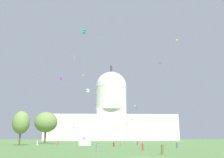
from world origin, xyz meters
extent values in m
plane|color=#567F42|center=(0.00, 0.00, 0.00)|extent=(800.00, 800.00, 0.00)
cube|color=silver|center=(-28.79, 195.63, 11.74)|extent=(61.10, 20.97, 23.48)
cube|color=silver|center=(32.31, 195.63, 11.74)|extent=(61.10, 20.97, 23.48)
cube|color=silver|center=(1.76, 195.63, 14.17)|extent=(26.63, 23.07, 28.34)
cylinder|color=silver|center=(1.76, 195.63, 39.43)|extent=(29.13, 29.13, 22.19)
sphere|color=silver|center=(1.76, 195.63, 50.53)|extent=(29.74, 29.74, 29.74)
cylinder|color=#2D3833|center=(1.76, 195.63, 68.76)|extent=(1.80, 1.80, 6.73)
cube|color=white|center=(-12.05, 55.65, 1.37)|extent=(4.15, 6.25, 2.74)
pyramid|color=white|center=(-12.05, 55.65, 4.40)|extent=(4.35, 6.56, 1.66)
cylinder|color=brown|center=(-34.99, 54.34, 2.75)|extent=(0.56, 0.56, 5.51)
ellipsoid|color=olive|center=(-34.99, 54.34, 7.94)|extent=(8.67, 8.89, 8.11)
cylinder|color=brown|center=(-32.66, 82.18, 3.45)|extent=(0.83, 0.83, 6.89)
ellipsoid|color=olive|center=(-32.66, 82.18, 9.75)|extent=(14.15, 14.08, 9.54)
cylinder|color=silver|center=(-29.33, 56.44, 0.74)|extent=(0.58, 0.58, 1.48)
sphere|color=#A37556|center=(-29.33, 56.44, 1.59)|extent=(0.33, 0.33, 0.23)
cylinder|color=maroon|center=(-2.39, 41.20, 0.63)|extent=(0.57, 0.57, 1.25)
sphere|color=brown|center=(-2.39, 41.20, 1.38)|extent=(0.31, 0.31, 0.25)
cylinder|color=red|center=(2.93, 19.73, 0.70)|extent=(0.58, 0.58, 1.41)
sphere|color=#A37556|center=(2.93, 19.73, 1.53)|extent=(0.36, 0.36, 0.25)
cylinder|color=#703D93|center=(6.41, 53.09, 0.70)|extent=(0.41, 0.41, 1.39)
sphere|color=brown|center=(6.41, 53.09, 1.51)|extent=(0.28, 0.28, 0.24)
cylinder|color=gray|center=(0.98, 57.90, 0.62)|extent=(0.50, 0.50, 1.24)
sphere|color=#A37556|center=(0.98, 57.90, 1.37)|extent=(0.28, 0.28, 0.26)
cylinder|color=olive|center=(4.19, 6.95, 0.77)|extent=(0.61, 0.61, 1.54)
sphere|color=#A37556|center=(4.19, 6.95, 1.66)|extent=(0.31, 0.31, 0.24)
cylinder|color=red|center=(-22.04, 56.88, 0.68)|extent=(0.56, 0.56, 1.36)
sphere|color=#A37556|center=(-22.04, 56.88, 1.47)|extent=(0.28, 0.28, 0.21)
cylinder|color=gray|center=(-6.76, 17.27, 0.69)|extent=(0.48, 0.48, 1.38)
sphere|color=brown|center=(-6.76, 17.27, 1.50)|extent=(0.26, 0.26, 0.24)
cylinder|color=#3D5684|center=(13.53, 30.09, 0.69)|extent=(0.48, 0.48, 1.39)
sphere|color=beige|center=(13.53, 30.09, 1.51)|extent=(0.35, 0.35, 0.25)
cube|color=yellow|center=(23.50, 54.70, 40.38)|extent=(0.87, 0.86, 0.31)
cube|color=yellow|center=(23.50, 54.70, 40.73)|extent=(0.87, 0.86, 0.31)
cube|color=white|center=(-11.88, 62.18, 20.79)|extent=(1.27, 1.19, 0.74)
cube|color=white|center=(-11.88, 62.18, 21.56)|extent=(1.27, 1.19, 0.74)
pyramid|color=black|center=(11.08, 91.68, 17.49)|extent=(1.11, 1.24, 0.23)
cube|color=#8CD133|center=(8.29, 112.02, 10.79)|extent=(0.85, 0.72, 1.14)
cylinder|color=#8CD133|center=(8.19, 112.02, 8.64)|extent=(0.34, 0.17, 3.15)
cube|color=purple|center=(-35.30, 130.67, 42.57)|extent=(1.49, 1.54, 0.88)
cube|color=purple|center=(-35.30, 130.67, 43.37)|extent=(1.49, 1.54, 0.88)
cube|color=blue|center=(-23.86, 119.41, 8.62)|extent=(0.74, 0.87, 1.05)
cylinder|color=blue|center=(-24.04, 119.41, 6.58)|extent=(0.47, 0.30, 2.98)
cube|color=red|center=(38.12, 143.37, 58.49)|extent=(0.93, 0.97, 0.52)
cube|color=red|center=(38.12, 143.37, 58.95)|extent=(0.93, 0.97, 0.52)
cube|color=gold|center=(-20.05, 128.75, 45.14)|extent=(0.58, 0.49, 1.40)
cylinder|color=gold|center=(-20.07, 128.75, 43.18)|extent=(0.37, 0.36, 2.50)
cube|color=#33BCDB|center=(18.01, 145.77, 25.94)|extent=(0.70, 0.53, 1.01)
cylinder|color=#33BCDB|center=(18.12, 145.77, 24.01)|extent=(0.23, 0.47, 2.79)
cube|color=#D1339E|center=(17.66, 164.84, 17.08)|extent=(0.95, 0.98, 0.46)
cube|color=#D1339E|center=(17.66, 164.84, 17.57)|extent=(0.95, 0.98, 0.46)
cylinder|color=pink|center=(17.72, 164.84, 16.25)|extent=(0.08, 0.17, 1.34)
cube|color=teal|center=(-12.35, 40.88, 36.93)|extent=(1.14, 1.16, 0.51)
cube|color=teal|center=(-12.35, 40.88, 37.60)|extent=(1.14, 1.16, 0.51)
cylinder|color=teal|center=(-12.28, 40.88, 36.05)|extent=(0.11, 0.15, 1.37)
pyramid|color=green|center=(-18.77, 152.21, 38.28)|extent=(0.83, 1.58, 0.27)
cube|color=yellow|center=(-22.83, 99.94, 49.42)|extent=(0.40, 0.72, 1.00)
cylinder|color=yellow|center=(-22.79, 99.94, 47.79)|extent=(0.13, 0.23, 2.29)
camera|label=1|loc=(-5.63, -34.08, 2.71)|focal=38.69mm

